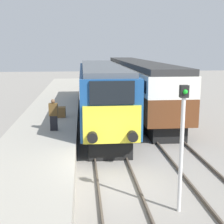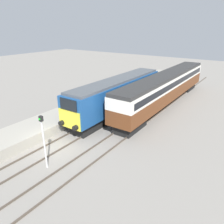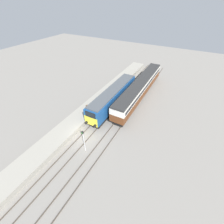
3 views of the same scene
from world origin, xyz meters
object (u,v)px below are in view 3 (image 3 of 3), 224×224
Objects in this scene: signal_post at (84,140)px; luggage_crate at (97,102)px; locomotive at (113,97)px; passenger_carriage at (140,87)px; person_on_platform at (87,108)px.

signal_post reaches higher than luggage_crate.
luggage_crate is at bearing -145.81° from locomotive.
locomotive is 22.58× the size of luggage_crate.
signal_post is 10.95m from luggage_crate.
passenger_carriage is 5.55× the size of signal_post.
signal_post is at bearing -57.17° from person_on_platform.
person_on_platform is (-2.70, -4.97, -0.52)m from locomotive.
locomotive is at bearing 98.21° from signal_post.
luggage_crate is (-2.62, -1.78, -1.01)m from locomotive.
passenger_carriage is at bearing 59.22° from locomotive.
locomotive reaches higher than signal_post.
locomotive is 6.65m from passenger_carriage.
locomotive reaches higher than luggage_crate.
passenger_carriage is 9.68m from luggage_crate.
passenger_carriage reaches higher than luggage_crate.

